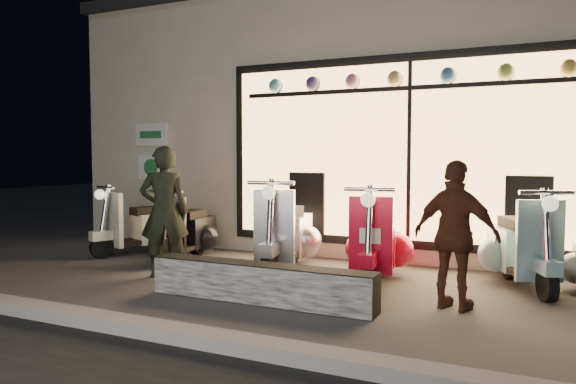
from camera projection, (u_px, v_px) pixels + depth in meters
name	position (u px, v px, depth m)	size (l,w,h in m)	color
ground	(295.00, 290.00, 6.28)	(40.00, 40.00, 0.00)	#383533
kerb	(189.00, 336.00, 4.48)	(40.00, 0.25, 0.12)	slate
shop_building	(407.00, 124.00, 10.62)	(10.20, 6.23, 4.20)	beige
graffiti_barrier	(260.00, 283.00, 5.72)	(2.45, 0.28, 0.40)	black
scooter_silver	(286.00, 233.00, 7.50)	(0.72, 1.61, 1.14)	black
scooter_red	(378.00, 242.00, 6.87)	(0.65, 1.55, 1.10)	black
scooter_black	(189.00, 231.00, 8.20)	(0.55, 1.39, 0.99)	black
scooter_cream	(147.00, 226.00, 8.65)	(0.80, 1.39, 1.01)	black
scooter_blue	(520.00, 247.00, 6.52)	(0.88, 1.50, 1.09)	black
man	(164.00, 212.00, 6.91)	(0.59, 0.39, 1.62)	black
woman	(456.00, 235.00, 5.42)	(0.85, 0.36, 1.46)	#5C2F1D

